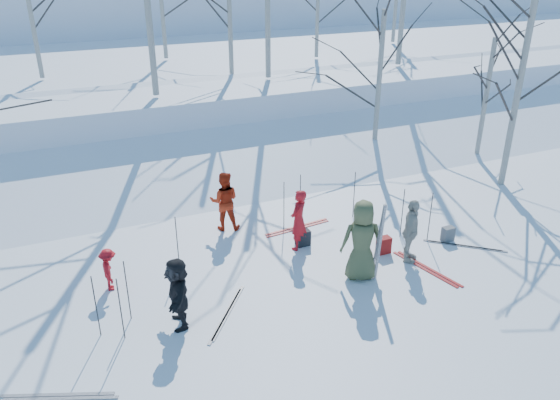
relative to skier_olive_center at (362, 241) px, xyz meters
name	(u,v)px	position (x,y,z in m)	size (l,w,h in m)	color
ground	(306,278)	(-1.11, 0.46, -0.94)	(120.00, 120.00, 0.00)	white
snow_ramp	(214,167)	(-1.11, 7.46, -0.79)	(70.00, 9.50, 1.40)	white
snow_plateau	(151,80)	(-1.11, 17.46, 0.06)	(70.00, 18.00, 2.20)	white
far_hill	(96,13)	(-1.11, 38.46, 1.06)	(90.00, 30.00, 6.00)	white
skier_olive_center	(362,241)	(0.00, 0.00, 0.00)	(0.92, 0.60, 1.89)	#464F2F
skier_red_north	(298,220)	(-0.71, 1.75, -0.16)	(0.57, 0.37, 1.56)	red
skier_redor_behind	(224,201)	(-2.04, 3.46, -0.14)	(0.78, 0.61, 1.60)	#B0250D
skier_red_seated	(109,269)	(-5.22, 1.77, -0.45)	(0.63, 0.36, 0.98)	red
skier_cream_east	(411,231)	(1.44, 0.17, -0.16)	(0.92, 0.38, 1.57)	beige
skier_grey_west	(178,293)	(-4.14, -0.05, -0.20)	(1.38, 0.44, 1.49)	black
dog	(305,233)	(-0.39, 2.01, -0.72)	(0.24, 0.52, 0.44)	black
upright_ski_left	(380,243)	(0.29, -0.27, 0.01)	(0.07, 0.02, 1.90)	silver
upright_ski_right	(378,242)	(0.29, -0.20, 0.01)	(0.07, 0.02, 1.90)	silver
ski_pair_a	(227,314)	(-3.19, -0.11, -0.93)	(1.32, 1.63, 0.02)	silver
ski_pair_b	(465,246)	(3.15, 0.15, -0.93)	(1.58, 1.38, 0.02)	silver
ski_pair_c	(297,228)	(-0.28, 2.71, -0.93)	(1.91, 0.39, 0.02)	#A31817
ski_pair_d	(59,397)	(-6.48, -1.16, -0.93)	(1.84, 0.88, 0.02)	silver
ski_pair_e	(427,269)	(1.61, -0.34, -0.93)	(0.61, 1.90, 0.02)	#A31817
ski_pole_a	(300,198)	(-0.02, 3.11, -0.27)	(0.02, 0.02, 1.34)	black
ski_pole_b	(127,290)	(-5.01, 0.53, -0.27)	(0.02, 0.02, 1.34)	black
ski_pole_c	(177,243)	(-3.65, 1.99, -0.27)	(0.02, 0.02, 1.34)	black
ski_pole_d	(430,217)	(2.46, 0.77, -0.27)	(0.02, 0.02, 1.34)	black
ski_pole_e	(96,306)	(-5.64, 0.23, -0.27)	(0.02, 0.02, 1.34)	black
ski_pole_f	(284,206)	(-0.62, 2.83, -0.27)	(0.02, 0.02, 1.34)	black
ski_pole_g	(121,309)	(-5.23, -0.05, -0.27)	(0.02, 0.02, 1.34)	black
ski_pole_h	(402,213)	(1.95, 1.22, -0.27)	(0.02, 0.02, 1.34)	black
ski_pole_i	(354,195)	(1.41, 2.70, -0.27)	(0.02, 0.02, 1.34)	black
backpack_red	(384,245)	(1.10, 0.71, -0.73)	(0.32, 0.22, 0.42)	maroon
backpack_grey	(448,234)	(2.93, 0.57, -0.75)	(0.30, 0.20, 0.38)	#56595D
backpack_dark	(303,238)	(-0.54, 1.84, -0.74)	(0.34, 0.24, 0.40)	black
birch_plateau_d	(318,9)	(5.88, 13.86, 3.35)	(3.54, 3.54, 4.19)	silver
birch_plateau_e	(229,10)	(1.11, 11.91, 3.69)	(4.01, 4.01, 4.87)	silver
birch_plateau_f	(30,9)	(-5.86, 14.17, 3.79)	(4.15, 4.15, 5.07)	silver
birch_edge_b	(518,92)	(6.89, 2.85, 1.99)	(4.71, 4.71, 5.87)	silver
birch_edge_c	(485,100)	(7.86, 5.06, 1.13)	(3.50, 3.50, 4.15)	silver
birch_edge_e	(379,86)	(4.59, 6.65, 1.55)	(4.09, 4.09, 4.99)	silver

